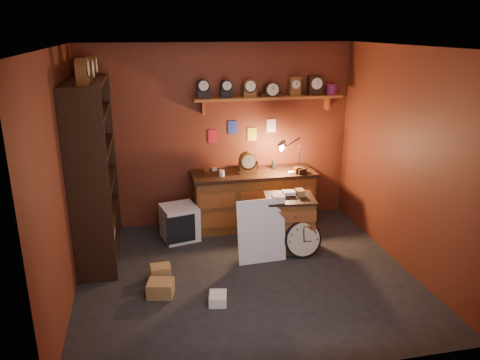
% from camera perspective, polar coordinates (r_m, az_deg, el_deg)
% --- Properties ---
extents(floor, '(4.00, 4.00, 0.00)m').
position_cam_1_polar(floor, '(5.86, 0.68, -11.48)').
color(floor, black).
rests_on(floor, ground).
extents(room_shell, '(4.02, 3.62, 2.71)m').
position_cam_1_polar(room_shell, '(5.34, 0.97, 5.41)').
color(room_shell, '#602716').
rests_on(room_shell, ground).
extents(shelving_unit, '(0.47, 1.60, 2.58)m').
position_cam_1_polar(shelving_unit, '(6.21, -17.71, 1.90)').
color(shelving_unit, black).
rests_on(shelving_unit, ground).
extents(workbench, '(1.84, 0.66, 1.36)m').
position_cam_1_polar(workbench, '(7.06, 1.63, -1.94)').
color(workbench, brown).
rests_on(workbench, ground).
extents(low_cabinet, '(0.72, 0.64, 0.83)m').
position_cam_1_polar(low_cabinet, '(6.39, 6.01, -4.93)').
color(low_cabinet, brown).
rests_on(low_cabinet, ground).
extents(big_round_clock, '(0.51, 0.17, 0.51)m').
position_cam_1_polar(big_round_clock, '(6.24, 7.65, -7.15)').
color(big_round_clock, black).
rests_on(big_round_clock, ground).
extents(white_panel, '(0.64, 0.21, 0.84)m').
position_cam_1_polar(white_panel, '(6.21, 2.57, -9.68)').
color(white_panel, silver).
rests_on(white_panel, ground).
extents(mini_fridge, '(0.56, 0.58, 0.49)m').
position_cam_1_polar(mini_fridge, '(6.75, -7.37, -5.17)').
color(mini_fridge, silver).
rests_on(mini_fridge, ground).
extents(floor_box_a, '(0.33, 0.30, 0.18)m').
position_cam_1_polar(floor_box_a, '(5.50, -9.65, -12.90)').
color(floor_box_a, olive).
rests_on(floor_box_a, ground).
extents(floor_box_b, '(0.23, 0.26, 0.11)m').
position_cam_1_polar(floor_box_b, '(5.31, -2.71, -14.24)').
color(floor_box_b, white).
rests_on(floor_box_b, ground).
extents(floor_box_c, '(0.24, 0.21, 0.18)m').
position_cam_1_polar(floor_box_c, '(5.81, -9.63, -11.04)').
color(floor_box_c, olive).
rests_on(floor_box_c, ground).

